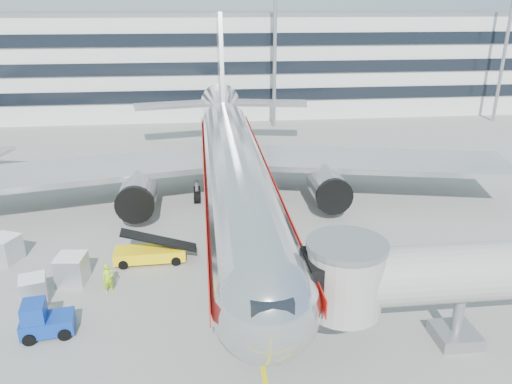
{
  "coord_description": "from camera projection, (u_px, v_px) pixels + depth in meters",
  "views": [
    {
      "loc": [
        -2.57,
        -28.9,
        17.04
      ],
      "look_at": [
        1.23,
        5.08,
        4.0
      ],
      "focal_mm": 35.0,
      "sensor_mm": 36.0,
      "label": 1
    }
  ],
  "objects": [
    {
      "name": "ground",
      "position": [
        246.0,
        276.0,
        33.18
      ],
      "size": [
        180.0,
        180.0,
        0.0
      ],
      "primitive_type": "plane",
      "color": "gray",
      "rests_on": "ground"
    },
    {
      "name": "lead_in_line",
      "position": [
        235.0,
        216.0,
        42.46
      ],
      "size": [
        0.25,
        70.0,
        0.01
      ],
      "primitive_type": "cube",
      "color": "yellow",
      "rests_on": "ground"
    },
    {
      "name": "main_jet",
      "position": [
        233.0,
        163.0,
        42.55
      ],
      "size": [
        50.95,
        48.7,
        16.06
      ],
      "color": "silver",
      "rests_on": "ground"
    },
    {
      "name": "jet_bridge",
      "position": [
        495.0,
        276.0,
        25.63
      ],
      "size": [
        17.8,
        4.5,
        7.0
      ],
      "color": "silver",
      "rests_on": "ground"
    },
    {
      "name": "terminal",
      "position": [
        214.0,
        61.0,
        84.2
      ],
      "size": [
        150.0,
        24.25,
        15.6
      ],
      "color": "silver",
      "rests_on": "ground"
    },
    {
      "name": "light_mast_centre",
      "position": [
        275.0,
        19.0,
        67.7
      ],
      "size": [
        2.4,
        1.2,
        25.45
      ],
      "color": "gray",
      "rests_on": "ground"
    },
    {
      "name": "light_mast_east",
      "position": [
        510.0,
        18.0,
        71.24
      ],
      "size": [
        2.4,
        1.2,
        25.45
      ],
      "color": "gray",
      "rests_on": "ground"
    },
    {
      "name": "belt_loader",
      "position": [
        150.0,
        253.0,
        34.78
      ],
      "size": [
        5.16,
        2.0,
        2.46
      ],
      "color": "yellow",
      "rests_on": "ground"
    },
    {
      "name": "baggage_tug",
      "position": [
        44.0,
        321.0,
        27.01
      ],
      "size": [
        2.94,
        2.1,
        2.06
      ],
      "color": "navy",
      "rests_on": "ground"
    },
    {
      "name": "cargo_container_left",
      "position": [
        33.0,
        289.0,
        30.14
      ],
      "size": [
        1.86,
        1.86,
        1.6
      ],
      "color": "#B4B6BC",
      "rests_on": "ground"
    },
    {
      "name": "cargo_container_right",
      "position": [
        5.0,
        249.0,
        34.82
      ],
      "size": [
        2.29,
        2.29,
        1.85
      ],
      "color": "#B4B6BC",
      "rests_on": "ground"
    },
    {
      "name": "cargo_container_front",
      "position": [
        72.0,
        269.0,
        32.15
      ],
      "size": [
        1.95,
        1.95,
        1.89
      ],
      "color": "#B4B6BC",
      "rests_on": "ground"
    },
    {
      "name": "ramp_worker",
      "position": [
        108.0,
        278.0,
        30.97
      ],
      "size": [
        0.86,
        0.74,
        1.98
      ],
      "primitive_type": "imported",
      "rotation": [
        0.0,
        0.0,
        0.46
      ],
      "color": "#99DC17",
      "rests_on": "ground"
    }
  ]
}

